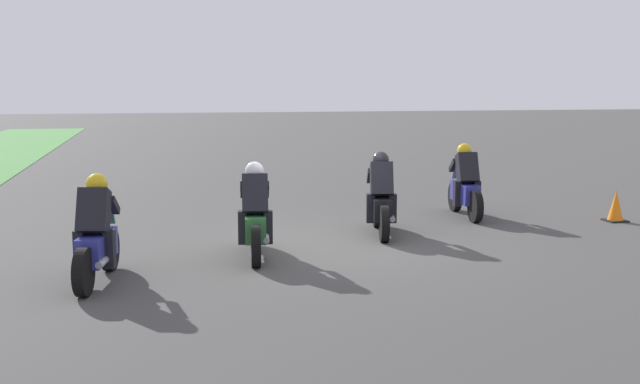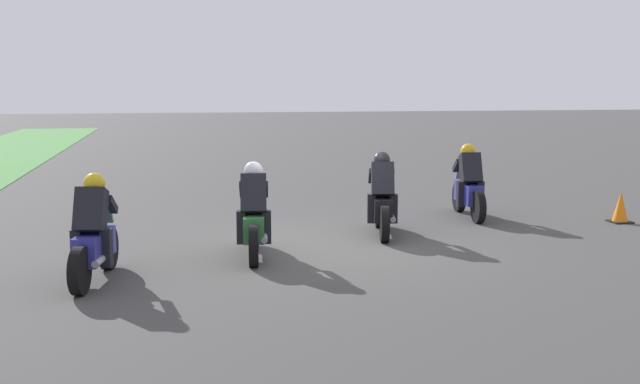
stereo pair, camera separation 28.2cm
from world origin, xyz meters
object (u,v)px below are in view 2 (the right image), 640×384
rider_lane_a (469,187)px  rider_lane_d (94,237)px  traffic_cone (621,208)px  rider_lane_b (382,201)px  rider_lane_c (254,218)px

rider_lane_a → rider_lane_d: 8.07m
rider_lane_d → traffic_cone: rider_lane_d is taller
rider_lane_b → traffic_cone: bearing=-75.1°
rider_lane_d → traffic_cone: bearing=-63.5°
rider_lane_b → rider_lane_c: (-1.36, 2.47, 0.00)m
rider_lane_a → rider_lane_c: size_ratio=1.00×
rider_lane_d → rider_lane_a: bearing=-50.3°
rider_lane_a → traffic_cone: 2.98m
rider_lane_c → rider_lane_d: same height
rider_lane_a → rider_lane_b: (-1.44, 2.24, 0.00)m
rider_lane_b → traffic_cone: size_ratio=3.26×
rider_lane_a → traffic_cone: rider_lane_a is taller
rider_lane_c → traffic_cone: rider_lane_c is taller
rider_lane_b → rider_lane_a: bearing=-45.8°
rider_lane_c → rider_lane_b: bearing=-54.5°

